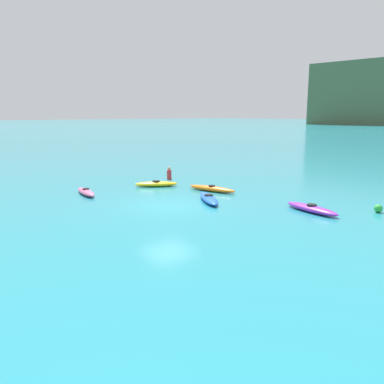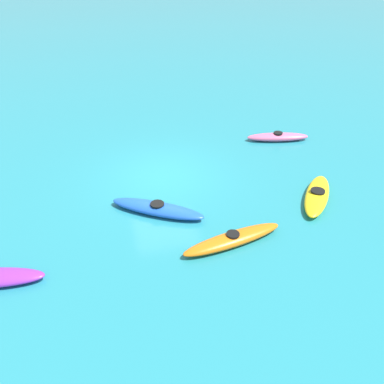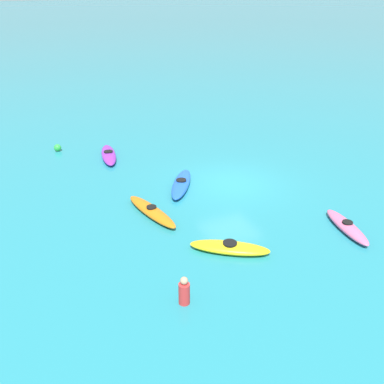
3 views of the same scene
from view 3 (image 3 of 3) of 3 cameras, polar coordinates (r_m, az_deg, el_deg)
ground_plane at (r=19.21m, az=5.40°, el=1.14°), size 600.00×600.00×0.00m
kayak_purple at (r=22.45m, az=-11.15°, el=4.94°), size 3.07×1.18×0.37m
kayak_yellow at (r=14.31m, az=5.09°, el=-7.46°), size 2.13×2.64×0.37m
kayak_pink at (r=16.42m, az=20.11°, el=-4.39°), size 2.68×1.06×0.37m
kayak_blue at (r=18.72m, az=-1.45°, el=1.11°), size 3.05×2.24×0.37m
kayak_orange at (r=16.52m, az=-5.45°, el=-2.58°), size 3.25×1.30×0.37m
buoy_green at (r=24.06m, az=-17.63°, el=5.70°), size 0.38×0.38×0.38m
person_near_shore at (r=12.07m, az=-1.06°, el=-13.28°), size 0.44×0.44×0.88m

